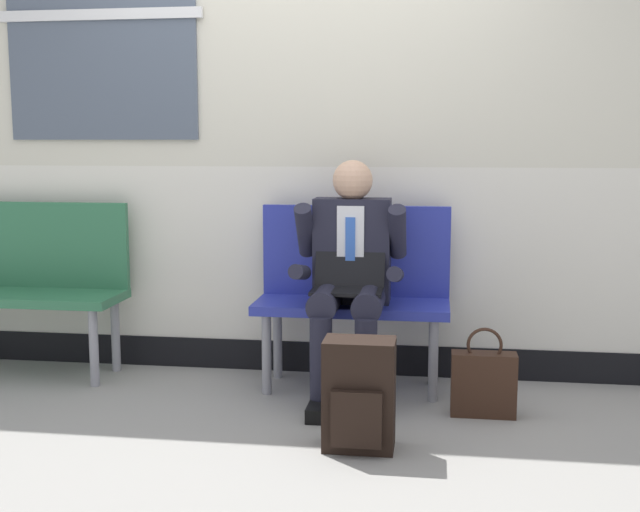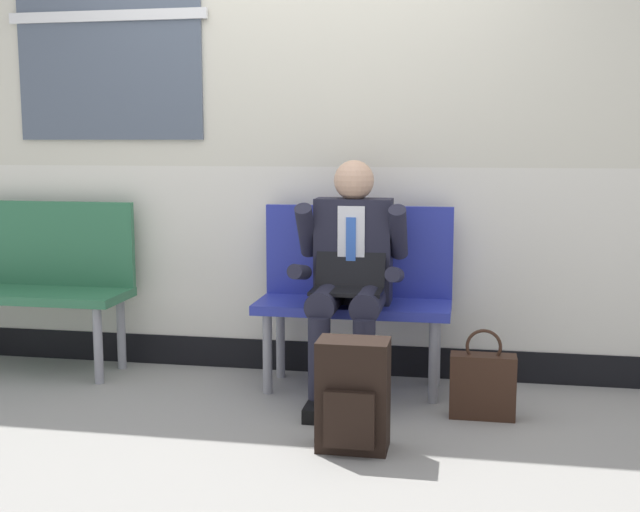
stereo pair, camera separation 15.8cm
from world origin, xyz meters
The scene contains 7 objects.
ground_plane centered at (0.00, 0.00, 0.00)m, with size 18.00×18.00×0.00m, color gray.
station_wall centered at (-0.02, 0.57, 1.51)m, with size 6.03×0.16×3.04m.
bench_with_person centered at (0.29, 0.30, 0.55)m, with size 1.03×0.42×0.98m.
bench_empty centered at (-1.56, 0.30, 0.55)m, with size 1.06×0.42×0.98m.
person_seated centered at (0.29, 0.10, 0.65)m, with size 0.57×0.70×1.23m.
backpack centered at (0.41, -0.62, 0.24)m, with size 0.31×0.23×0.48m.
handbag centered at (0.96, -0.11, 0.16)m, with size 0.31×0.12×0.44m.
Camera 1 is at (0.72, -3.96, 1.32)m, focal length 45.14 mm.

